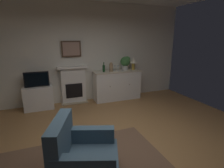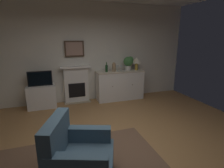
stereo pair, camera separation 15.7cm
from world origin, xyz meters
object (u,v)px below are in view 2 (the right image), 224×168
Objects in this scene: wine_glass_left at (118,67)px; vase_decorative at (114,67)px; wine_bottle at (107,68)px; potted_plant_small at (129,62)px; framed_picture at (74,49)px; armchair at (78,157)px; wine_glass_center at (121,67)px; table_lamp at (137,61)px; fireplace_unit at (76,84)px; tv_set at (40,79)px; wine_glass_right at (125,67)px; sideboard_cabinet at (120,85)px; tv_cabinet at (42,97)px.

wine_glass_left is 0.59× the size of vase_decorative.
wine_bottle is at bearing 168.91° from vase_decorative.
potted_plant_small is at bearing 4.11° from wine_bottle.
armchair is at bearing -97.05° from framed_picture.
armchair is (-1.64, -2.98, -0.65)m from wine_glass_left.
wine_glass_center is at bearing 59.46° from armchair.
framed_picture is at bearing 173.23° from table_lamp.
fireplace_unit is at bearing 82.85° from armchair.
wine_glass_center is (1.36, -0.16, 0.48)m from fireplace_unit.
potted_plant_small reaches higher than tv_set.
wine_bottle reaches higher than wine_glass_left.
wine_glass_right is 2.45m from tv_set.
wine_bottle is (-0.43, -0.01, 0.56)m from sideboard_cabinet.
framed_picture reaches higher than table_lamp.
sideboard_cabinet is 0.59m from wine_glass_right.
framed_picture is at bearing 166.17° from vase_decorative.
wine_glass_left is at bearing 165.81° from wine_glass_right.
armchair is at bearing -78.81° from tv_set.
fireplace_unit is 1.04m from framed_picture.
sideboard_cabinet is 5.26× the size of vase_decorative.
sideboard_cabinet is (1.32, -0.22, -1.13)m from framed_picture.
sideboard_cabinet is at bearing -151.88° from wine_glass_center.
potted_plant_small reaches higher than wine_glass_right.
fireplace_unit is 6.67× the size of wine_glass_center.
framed_picture is at bearing 13.31° from tv_set.
table_lamp is 3.81m from armchair.
wine_glass_left is at bearing 0.82° from tv_set.
wine_glass_right is (0.22, -0.06, 0.00)m from wine_glass_left.
tv_cabinet is at bearing 178.90° from wine_glass_right.
table_lamp is 0.65× the size of tv_set.
armchair is at bearing -123.91° from potted_plant_small.
wine_bottle is (0.89, -0.23, -0.57)m from framed_picture.
armchair is (-0.39, -3.18, -1.21)m from framed_picture.
sideboard_cabinet is 0.92m from table_lamp.
wine_bottle is 1.76× the size of wine_glass_right.
wine_glass_center is (0.11, -0.00, 0.00)m from wine_glass_left.
wine_glass_left is at bearing 0.22° from tv_cabinet.
wine_glass_left reaches higher than tv_cabinet.
wine_bottle is 0.47m from wine_glass_center.
wine_glass_center is 0.59× the size of vase_decorative.
table_lamp is 2.42× the size of wine_glass_right.
wine_glass_center is 0.38× the size of potted_plant_small.
wine_glass_right is at bearing -14.19° from wine_glass_left.
sideboard_cabinet is 0.71m from wine_bottle.
wine_bottle is at bearing -11.72° from fireplace_unit.
wine_bottle is 1.87m from tv_set.
potted_plant_small reaches higher than table_lamp.
potted_plant_small is (0.52, 0.10, 0.12)m from vase_decorative.
tv_cabinet is at bearing -167.99° from framed_picture.
wine_bottle is at bearing -14.49° from framed_picture.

